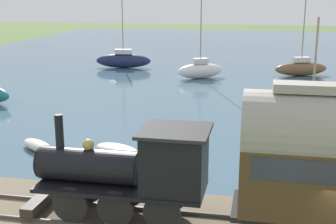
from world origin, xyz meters
The scene contains 8 objects.
harbor_water centered at (43.29, 0.00, 0.00)m, with size 80.00×80.00×0.01m.
steam_locomotive centered at (0.59, 6.57, 2.32)m, with size 2.01×5.75×3.19m.
sailboat_navy centered at (32.91, 16.70, 0.79)m, with size 2.00×5.67×7.08m.
sailboat_white centered at (28.58, 8.30, 0.76)m, with size 3.35×4.35×8.50m.
sailboat_yellow centered at (9.86, 0.58, 0.70)m, with size 3.23×4.39×6.39m.
sailboat_brown centered at (31.71, -0.58, 0.72)m, with size 2.91×5.08×7.62m.
rowboat_off_pier centered at (7.81, 9.49, 0.24)m, with size 1.88×2.62×0.47m.
rowboat_far_out centered at (7.57, 13.41, 0.25)m, with size 2.08×2.48×0.47m.
Camera 1 is at (-12.28, 2.98, 7.48)m, focal length 50.00 mm.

